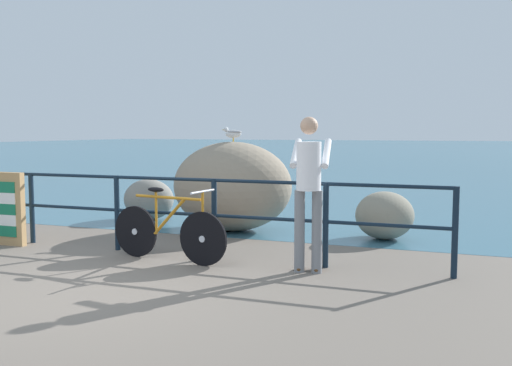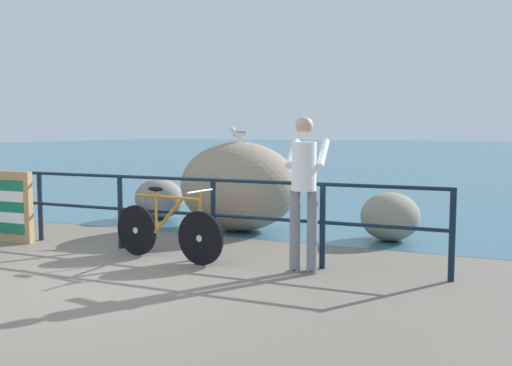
{
  "view_description": "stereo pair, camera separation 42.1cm",
  "coord_description": "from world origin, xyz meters",
  "px_view_note": "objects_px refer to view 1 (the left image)",
  "views": [
    {
      "loc": [
        3.66,
        -4.72,
        1.62
      ],
      "look_at": [
        1.14,
        2.15,
        0.94
      ],
      "focal_mm": 39.51,
      "sensor_mm": 36.0,
      "label": 1
    },
    {
      "loc": [
        4.05,
        -4.56,
        1.62
      ],
      "look_at": [
        1.14,
        2.15,
        0.94
      ],
      "focal_mm": 39.51,
      "sensor_mm": 36.0,
      "label": 2
    }
  ],
  "objects_px": {
    "person_at_railing": "(309,186)",
    "breakwater_boulder_right": "(385,215)",
    "bicycle": "(168,230)",
    "breakwater_boulder_main": "(232,186)",
    "breakwater_boulder_left": "(149,199)",
    "folded_deckchair_stack": "(0,208)",
    "seagull": "(233,133)"
  },
  "relations": [
    {
      "from": "bicycle",
      "to": "seagull",
      "type": "height_order",
      "value": "seagull"
    },
    {
      "from": "folded_deckchair_stack",
      "to": "breakwater_boulder_right",
      "type": "relative_size",
      "value": 1.11
    },
    {
      "from": "breakwater_boulder_main",
      "to": "seagull",
      "type": "xyz_separation_m",
      "value": [
        0.01,
        0.02,
        0.86
      ]
    },
    {
      "from": "breakwater_boulder_main",
      "to": "breakwater_boulder_right",
      "type": "distance_m",
      "value": 2.46
    },
    {
      "from": "person_at_railing",
      "to": "breakwater_boulder_main",
      "type": "xyz_separation_m",
      "value": [
        -1.87,
        2.23,
        -0.27
      ]
    },
    {
      "from": "folded_deckchair_stack",
      "to": "breakwater_boulder_right",
      "type": "distance_m",
      "value": 5.61
    },
    {
      "from": "breakwater_boulder_right",
      "to": "folded_deckchair_stack",
      "type": "bearing_deg",
      "value": -155.78
    },
    {
      "from": "bicycle",
      "to": "person_at_railing",
      "type": "height_order",
      "value": "person_at_railing"
    },
    {
      "from": "person_at_railing",
      "to": "breakwater_boulder_left",
      "type": "bearing_deg",
      "value": 45.3
    },
    {
      "from": "bicycle",
      "to": "breakwater_boulder_left",
      "type": "relative_size",
      "value": 1.78
    },
    {
      "from": "seagull",
      "to": "bicycle",
      "type": "bearing_deg",
      "value": 84.68
    },
    {
      "from": "breakwater_boulder_left",
      "to": "seagull",
      "type": "distance_m",
      "value": 2.29
    },
    {
      "from": "breakwater_boulder_left",
      "to": "seagull",
      "type": "bearing_deg",
      "value": -14.83
    },
    {
      "from": "person_at_railing",
      "to": "breakwater_boulder_main",
      "type": "bearing_deg",
      "value": 31.52
    },
    {
      "from": "breakwater_boulder_left",
      "to": "breakwater_boulder_right",
      "type": "bearing_deg",
      "value": -5.56
    },
    {
      "from": "breakwater_boulder_left",
      "to": "breakwater_boulder_right",
      "type": "height_order",
      "value": "breakwater_boulder_left"
    },
    {
      "from": "person_at_railing",
      "to": "folded_deckchair_stack",
      "type": "distance_m",
      "value": 4.57
    },
    {
      "from": "folded_deckchair_stack",
      "to": "seagull",
      "type": "relative_size",
      "value": 3.05
    },
    {
      "from": "bicycle",
      "to": "folded_deckchair_stack",
      "type": "height_order",
      "value": "folded_deckchair_stack"
    },
    {
      "from": "person_at_railing",
      "to": "breakwater_boulder_right",
      "type": "distance_m",
      "value": 2.48
    },
    {
      "from": "breakwater_boulder_main",
      "to": "folded_deckchair_stack",
      "type": "bearing_deg",
      "value": -140.6
    },
    {
      "from": "bicycle",
      "to": "breakwater_boulder_right",
      "type": "relative_size",
      "value": 1.8
    },
    {
      "from": "breakwater_boulder_main",
      "to": "seagull",
      "type": "relative_size",
      "value": 5.75
    },
    {
      "from": "seagull",
      "to": "folded_deckchair_stack",
      "type": "bearing_deg",
      "value": 32.21
    },
    {
      "from": "breakwater_boulder_main",
      "to": "bicycle",
      "type": "bearing_deg",
      "value": -87.76
    },
    {
      "from": "breakwater_boulder_main",
      "to": "seagull",
      "type": "distance_m",
      "value": 0.86
    },
    {
      "from": "breakwater_boulder_left",
      "to": "bicycle",
      "type": "bearing_deg",
      "value": -55.13
    },
    {
      "from": "folded_deckchair_stack",
      "to": "breakwater_boulder_main",
      "type": "distance_m",
      "value": 3.48
    },
    {
      "from": "breakwater_boulder_main",
      "to": "breakwater_boulder_right",
      "type": "height_order",
      "value": "breakwater_boulder_main"
    },
    {
      "from": "bicycle",
      "to": "person_at_railing",
      "type": "bearing_deg",
      "value": 10.64
    },
    {
      "from": "person_at_railing",
      "to": "folded_deckchair_stack",
      "type": "height_order",
      "value": "person_at_railing"
    },
    {
      "from": "bicycle",
      "to": "breakwater_boulder_main",
      "type": "distance_m",
      "value": 2.33
    }
  ]
}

